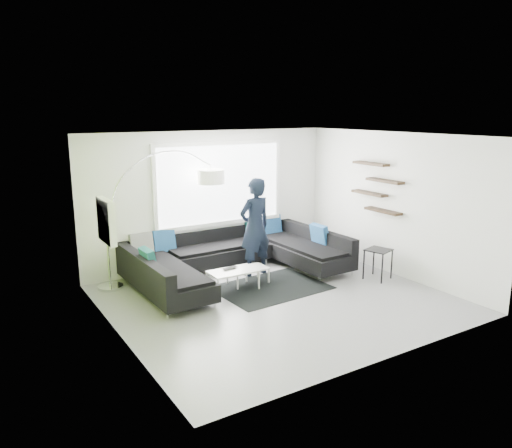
{
  "coord_description": "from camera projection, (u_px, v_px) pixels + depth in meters",
  "views": [
    {
      "loc": [
        -4.6,
        -6.7,
        3.21
      ],
      "look_at": [
        0.11,
        0.9,
        1.15
      ],
      "focal_mm": 35.0,
      "sensor_mm": 36.0,
      "label": 1
    }
  ],
  "objects": [
    {
      "name": "ground",
      "position": [
        278.0,
        299.0,
        8.63
      ],
      "size": [
        5.5,
        5.5,
        0.0
      ],
      "primitive_type": "plane",
      "color": "gray",
      "rests_on": "ground"
    },
    {
      "name": "room_shell",
      "position": [
        274.0,
        195.0,
        8.42
      ],
      "size": [
        5.54,
        5.04,
        2.82
      ],
      "color": "white",
      "rests_on": "ground"
    },
    {
      "name": "sectional_sofa",
      "position": [
        237.0,
        258.0,
        9.69
      ],
      "size": [
        4.1,
        2.59,
        0.87
      ],
      "rotation": [
        0.0,
        0.0,
        0.02
      ],
      "color": "black",
      "rests_on": "ground"
    },
    {
      "name": "rug",
      "position": [
        271.0,
        287.0,
        9.2
      ],
      "size": [
        2.06,
        1.55,
        0.01
      ],
      "primitive_type": "cube",
      "rotation": [
        0.0,
        0.0,
        0.06
      ],
      "color": "black",
      "rests_on": "ground"
    },
    {
      "name": "coffee_table",
      "position": [
        241.0,
        277.0,
        9.22
      ],
      "size": [
        1.13,
        0.67,
        0.37
      ],
      "primitive_type": "cube",
      "rotation": [
        0.0,
        0.0,
        -0.01
      ],
      "color": "silver",
      "rests_on": "ground"
    },
    {
      "name": "arc_lamp",
      "position": [
        106.0,
        223.0,
        8.9
      ],
      "size": [
        2.43,
        1.19,
        2.48
      ],
      "primitive_type": null,
      "rotation": [
        0.0,
        0.0,
        -0.15
      ],
      "color": "silver",
      "rests_on": "ground"
    },
    {
      "name": "side_table",
      "position": [
        378.0,
        264.0,
        9.63
      ],
      "size": [
        0.54,
        0.54,
        0.59
      ],
      "primitive_type": "cube",
      "rotation": [
        0.0,
        0.0,
        0.29
      ],
      "color": "black",
      "rests_on": "ground"
    },
    {
      "name": "person",
      "position": [
        255.0,
        227.0,
        9.75
      ],
      "size": [
        0.8,
        0.61,
        1.94
      ],
      "primitive_type": "imported",
      "rotation": [
        0.0,
        0.0,
        3.25
      ],
      "color": "black",
      "rests_on": "ground"
    },
    {
      "name": "laptop",
      "position": [
        231.0,
        269.0,
        9.08
      ],
      "size": [
        0.37,
        0.3,
        0.02
      ],
      "primitive_type": "imported",
      "rotation": [
        0.0,
        0.0,
        0.17
      ],
      "color": "black",
      "rests_on": "coffee_table"
    }
  ]
}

